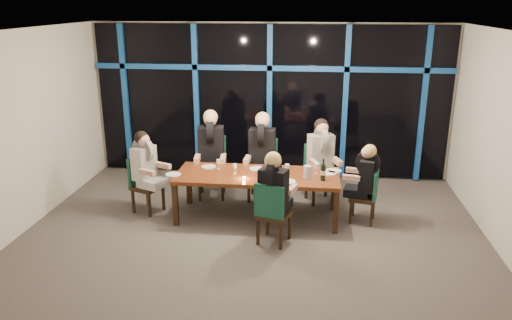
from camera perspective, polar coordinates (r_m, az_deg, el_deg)
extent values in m
plane|color=#5A534F|center=(7.51, -0.53, -9.06)|extent=(7.00, 7.00, 0.00)
cube|color=silver|center=(9.86, 1.61, 6.75)|extent=(7.00, 0.04, 3.00)
cube|color=silver|center=(4.19, -5.73, -9.17)|extent=(7.00, 0.04, 3.00)
cube|color=silver|center=(8.16, -25.79, 2.59)|extent=(0.04, 6.00, 3.00)
cube|color=white|center=(6.71, -0.61, 14.45)|extent=(7.00, 6.00, 0.04)
cube|color=black|center=(9.80, 1.58, 6.68)|extent=(6.86, 0.04, 2.94)
cube|color=#124690|center=(10.41, -14.66, 6.77)|extent=(0.10, 0.10, 2.94)
cube|color=#124690|center=(9.99, -6.82, 6.77)|extent=(0.10, 0.10, 2.94)
cube|color=#124690|center=(9.76, 1.56, 6.63)|extent=(0.10, 0.10, 2.94)
cube|color=#124690|center=(9.74, 10.14, 6.34)|extent=(0.10, 0.10, 2.94)
cube|color=#124690|center=(9.94, 18.55, 5.91)|extent=(0.10, 0.10, 2.94)
cube|color=#124690|center=(9.65, 1.59, 10.47)|extent=(6.86, 0.10, 0.10)
cube|color=#FF2D14|center=(9.97, 8.19, 10.49)|extent=(0.60, 0.05, 0.35)
cube|color=brown|center=(7.95, 0.17, -1.82)|extent=(2.60, 1.00, 0.06)
cube|color=#311C10|center=(7.92, -9.19, -5.08)|extent=(0.08, 0.08, 0.69)
cube|color=#311C10|center=(7.65, 9.11, -5.91)|extent=(0.08, 0.08, 0.69)
cube|color=#311C10|center=(8.71, -7.66, -2.85)|extent=(0.08, 0.08, 0.69)
cube|color=#311C10|center=(8.46, 8.89, -3.52)|extent=(0.08, 0.08, 0.69)
cube|color=black|center=(8.92, -5.09, -1.19)|extent=(0.56, 0.56, 0.07)
cube|color=#1B5842|center=(9.03, -5.03, 1.08)|extent=(0.50, 0.12, 0.56)
cube|color=black|center=(8.84, -6.44, -3.25)|extent=(0.05, 0.05, 0.47)
cube|color=black|center=(8.81, -3.84, -3.25)|extent=(0.05, 0.05, 0.47)
cube|color=black|center=(9.21, -6.19, -2.35)|extent=(0.05, 0.05, 0.47)
cube|color=black|center=(9.18, -3.70, -2.35)|extent=(0.05, 0.05, 0.47)
cube|color=black|center=(8.79, 0.66, -1.44)|extent=(0.52, 0.52, 0.07)
cube|color=#1B5842|center=(8.90, 0.87, 0.83)|extent=(0.50, 0.08, 0.55)
cube|color=black|center=(8.73, -0.82, -3.43)|extent=(0.05, 0.05, 0.46)
cube|color=black|center=(8.67, 1.76, -3.58)|extent=(0.05, 0.05, 0.46)
cube|color=black|center=(9.09, -0.40, -2.54)|extent=(0.05, 0.05, 0.46)
cube|color=black|center=(9.04, 2.08, -2.67)|extent=(0.05, 0.05, 0.46)
cube|color=black|center=(8.75, 7.38, -1.85)|extent=(0.60, 0.60, 0.06)
cube|color=#1B5842|center=(8.85, 6.96, 0.30)|extent=(0.46, 0.22, 0.52)
cube|color=black|center=(8.61, 6.60, -3.93)|extent=(0.05, 0.05, 0.44)
cube|color=black|center=(8.75, 8.90, -3.69)|extent=(0.05, 0.05, 0.44)
cube|color=black|center=(8.94, 5.76, -3.07)|extent=(0.05, 0.05, 0.44)
cube|color=black|center=(9.07, 7.99, -2.85)|extent=(0.05, 0.05, 0.44)
cube|color=black|center=(8.48, -12.29, -3.02)|extent=(0.58, 0.58, 0.06)
cube|color=#1B5842|center=(8.51, -13.38, -1.12)|extent=(0.22, 0.42, 0.49)
cube|color=black|center=(8.33, -12.09, -5.11)|extent=(0.05, 0.05, 0.41)
cube|color=black|center=(8.57, -10.53, -4.34)|extent=(0.05, 0.05, 0.41)
cube|color=black|center=(8.56, -13.85, -4.61)|extent=(0.05, 0.05, 0.41)
cube|color=black|center=(8.79, -12.28, -3.88)|extent=(0.05, 0.05, 0.41)
cube|color=black|center=(8.10, 12.13, -4.23)|extent=(0.48, 0.48, 0.05)
cube|color=#1B5842|center=(8.00, 13.53, -2.74)|extent=(0.13, 0.41, 0.45)
cube|color=black|center=(8.35, 11.05, -5.09)|extent=(0.04, 0.04, 0.38)
cube|color=black|center=(8.05, 10.73, -5.96)|extent=(0.04, 0.04, 0.38)
cube|color=black|center=(8.32, 13.28, -5.32)|extent=(0.04, 0.04, 0.38)
cube|color=black|center=(8.03, 13.05, -6.20)|extent=(0.04, 0.04, 0.38)
cube|color=black|center=(7.25, 2.08, -6.21)|extent=(0.55, 0.55, 0.06)
cube|color=#1B5842|center=(6.98, 1.50, -4.82)|extent=(0.44, 0.18, 0.49)
cube|color=black|center=(7.45, 3.84, -7.57)|extent=(0.05, 0.05, 0.41)
cube|color=black|center=(7.56, 1.31, -7.12)|extent=(0.05, 0.05, 0.41)
cube|color=black|center=(7.15, 2.85, -8.69)|extent=(0.05, 0.05, 0.41)
cube|color=black|center=(7.27, 0.22, -8.20)|extent=(0.05, 0.05, 0.41)
cube|color=black|center=(8.75, -5.18, -0.78)|extent=(0.46, 0.51, 0.16)
cube|color=black|center=(8.81, -5.15, 1.85)|extent=(0.47, 0.32, 0.62)
cylinder|color=black|center=(8.75, -5.20, 3.39)|extent=(0.17, 0.48, 0.47)
sphere|color=tan|center=(8.68, -5.25, 4.63)|extent=(0.23, 0.23, 0.23)
sphere|color=tan|center=(8.72, -5.23, 4.92)|extent=(0.26, 0.26, 0.26)
cube|color=tan|center=(8.63, -6.73, 0.18)|extent=(0.13, 0.34, 0.09)
cube|color=tan|center=(8.60, -3.78, 0.18)|extent=(0.13, 0.34, 0.09)
cube|color=black|center=(8.63, 0.54, -1.03)|extent=(0.41, 0.48, 0.15)
cube|color=black|center=(8.69, 0.71, 1.61)|extent=(0.45, 0.28, 0.62)
cylinder|color=black|center=(8.62, 0.72, 3.15)|extent=(0.13, 0.47, 0.46)
sphere|color=tan|center=(8.55, 0.70, 4.40)|extent=(0.23, 0.23, 0.23)
sphere|color=tan|center=(8.59, 0.75, 4.68)|extent=(0.25, 0.25, 0.25)
cube|color=tan|center=(8.52, -1.01, 0.05)|extent=(0.10, 0.33, 0.09)
cube|color=tan|center=(8.46, 1.93, -0.09)|extent=(0.10, 0.33, 0.09)
cube|color=black|center=(8.61, 7.71, -1.47)|extent=(0.51, 0.54, 0.15)
cube|color=black|center=(8.65, 7.39, 1.03)|extent=(0.48, 0.38, 0.58)
cylinder|color=black|center=(8.59, 7.45, 2.49)|extent=(0.25, 0.45, 0.44)
sphere|color=tan|center=(8.52, 7.56, 3.67)|extent=(0.22, 0.22, 0.22)
sphere|color=black|center=(8.55, 7.46, 3.94)|extent=(0.24, 0.24, 0.24)
cube|color=tan|center=(8.39, 6.66, -0.36)|extent=(0.19, 0.32, 0.08)
cube|color=tan|center=(8.55, 9.27, -0.15)|extent=(0.19, 0.32, 0.08)
cube|color=black|center=(8.37, -11.74, -2.54)|extent=(0.51, 0.48, 0.14)
cube|color=black|center=(8.36, -12.68, -0.29)|extent=(0.37, 0.45, 0.55)
cylinder|color=black|center=(8.30, -12.78, 1.12)|extent=(0.41, 0.25, 0.41)
sphere|color=tan|center=(8.24, -12.76, 2.27)|extent=(0.20, 0.20, 0.20)
sphere|color=black|center=(8.26, -12.97, 2.50)|extent=(0.22, 0.22, 0.22)
cube|color=tan|center=(8.10, -12.34, -1.37)|extent=(0.30, 0.19, 0.08)
cube|color=tan|center=(8.37, -10.57, -0.62)|extent=(0.30, 0.19, 0.08)
cube|color=black|center=(8.08, 11.41, -3.55)|extent=(0.44, 0.40, 0.13)
cube|color=black|center=(7.97, 12.57, -1.66)|extent=(0.29, 0.40, 0.51)
cylinder|color=black|center=(7.90, 12.66, -0.30)|extent=(0.39, 0.17, 0.38)
sphere|color=tan|center=(7.86, 12.61, 0.84)|extent=(0.19, 0.19, 0.19)
sphere|color=tan|center=(7.85, 12.89, 1.01)|extent=(0.21, 0.21, 0.21)
cube|color=tan|center=(8.16, 11.19, -1.17)|extent=(0.28, 0.13, 0.07)
cube|color=tan|center=(7.82, 10.83, -1.99)|extent=(0.28, 0.13, 0.07)
cube|color=black|center=(7.32, 2.43, -5.16)|extent=(0.46, 0.50, 0.14)
cube|color=black|center=(7.06, 1.99, -3.19)|extent=(0.45, 0.34, 0.55)
cylinder|color=black|center=(6.98, 2.01, -1.53)|extent=(0.22, 0.42, 0.41)
sphere|color=tan|center=(6.94, 2.09, -0.10)|extent=(0.21, 0.21, 0.21)
sphere|color=tan|center=(6.90, 1.97, 0.04)|extent=(0.23, 0.23, 0.23)
cube|color=tan|center=(7.23, 4.14, -3.36)|extent=(0.16, 0.31, 0.08)
cube|color=tan|center=(7.36, 1.26, -2.92)|extent=(0.16, 0.31, 0.08)
cylinder|color=white|center=(8.31, -5.43, -0.77)|extent=(0.24, 0.24, 0.01)
cylinder|color=white|center=(8.18, 0.10, -0.98)|extent=(0.24, 0.24, 0.01)
cylinder|color=white|center=(8.17, 8.88, -1.22)|extent=(0.24, 0.24, 0.01)
cylinder|color=white|center=(8.01, -9.13, -1.64)|extent=(0.24, 0.24, 0.01)
cylinder|color=white|center=(8.05, 8.34, -1.49)|extent=(0.24, 0.24, 0.01)
cylinder|color=white|center=(7.62, 3.68, -2.46)|extent=(0.24, 0.24, 0.01)
cylinder|color=black|center=(7.70, 7.67, -1.43)|extent=(0.08, 0.08, 0.25)
cylinder|color=black|center=(7.65, 7.73, -0.21)|extent=(0.03, 0.03, 0.09)
cylinder|color=silver|center=(7.70, 7.67, -1.43)|extent=(0.08, 0.08, 0.07)
cylinder|color=silver|center=(7.77, 5.88, -1.38)|extent=(0.11, 0.11, 0.20)
cylinder|color=silver|center=(7.76, 6.34, -1.25)|extent=(0.02, 0.02, 0.14)
cylinder|color=#FFAE4C|center=(7.73, -1.38, -2.08)|extent=(0.05, 0.05, 0.03)
cylinder|color=silver|center=(7.98, -2.43, -1.54)|extent=(0.06, 0.06, 0.01)
cylinder|color=silver|center=(7.96, -2.43, -1.20)|extent=(0.01, 0.01, 0.09)
cylinder|color=silver|center=(7.93, -2.44, -0.66)|extent=(0.06, 0.06, 0.07)
cylinder|color=silver|center=(8.13, 1.27, -1.14)|extent=(0.07, 0.07, 0.01)
cylinder|color=silver|center=(8.11, 1.27, -0.75)|extent=(0.01, 0.01, 0.11)
cylinder|color=silver|center=(8.08, 1.28, -0.12)|extent=(0.08, 0.08, 0.08)
cylinder|color=silver|center=(7.92, 3.56, -1.70)|extent=(0.07, 0.07, 0.01)
cylinder|color=silver|center=(7.90, 3.57, -1.33)|extent=(0.01, 0.01, 0.10)
cylinder|color=silver|center=(7.87, 3.58, -0.74)|extent=(0.07, 0.07, 0.07)
cylinder|color=silver|center=(8.21, -4.31, -1.00)|extent=(0.06, 0.06, 0.01)
cylinder|color=silver|center=(8.19, -4.31, -0.68)|extent=(0.01, 0.01, 0.09)
cylinder|color=silver|center=(8.17, -4.33, -0.16)|extent=(0.06, 0.06, 0.06)
cylinder|color=silver|center=(8.03, 6.92, -1.52)|extent=(0.06, 0.06, 0.01)
cylinder|color=silver|center=(8.01, 6.93, -1.20)|extent=(0.01, 0.01, 0.09)
cylinder|color=silver|center=(7.99, 6.95, -0.68)|extent=(0.06, 0.06, 0.06)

